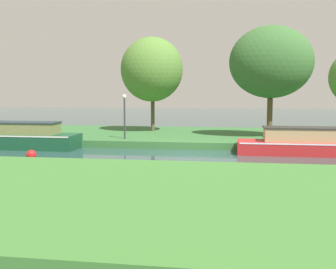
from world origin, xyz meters
TOP-DOWN VIEW (x-y plane):
  - ground_plane at (0.00, 0.00)m, footprint 120.00×120.00m
  - riverbank_far at (0.00, 7.00)m, footprint 72.00×10.00m
  - riverbank_near at (0.00, -9.00)m, footprint 72.00×10.00m
  - red_barge at (6.89, 1.20)m, footprint 9.22×1.81m
  - forest_narrowboat at (-9.64, 1.20)m, footprint 6.33×1.96m
  - willow_tree_left at (-3.48, 8.02)m, footprint 4.25×4.08m
  - willow_tree_centre at (4.23, 5.41)m, footprint 4.95×3.60m
  - lamp_post at (-4.18, 3.27)m, footprint 0.24×0.24m
  - mooring_post_near at (6.80, 2.75)m, footprint 0.12×0.12m
  - channel_buoy at (-7.16, -2.35)m, footprint 0.45×0.45m

SIDE VIEW (x-z plane):
  - ground_plane at x=0.00m, z-range 0.00..0.00m
  - riverbank_far at x=0.00m, z-range 0.00..0.40m
  - riverbank_near at x=0.00m, z-range 0.00..0.40m
  - channel_buoy at x=-7.16m, z-range 0.00..0.45m
  - red_barge at x=6.89m, z-range -0.10..1.27m
  - forest_narrowboat at x=-9.64m, z-range -0.08..1.40m
  - mooring_post_near at x=6.80m, z-range 0.40..1.15m
  - lamp_post at x=-4.18m, z-range 0.76..3.34m
  - willow_tree_left at x=-3.48m, z-range 1.42..7.86m
  - willow_tree_centre at x=4.23m, z-range 1.56..8.19m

